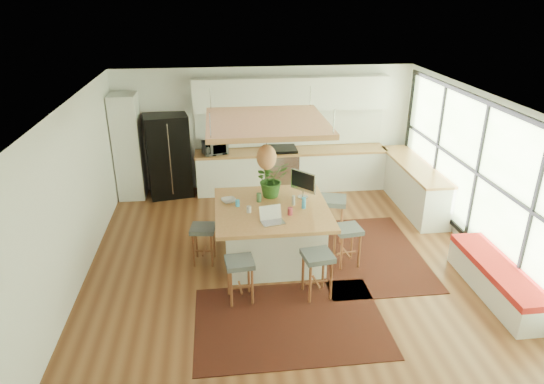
{
  "coord_description": "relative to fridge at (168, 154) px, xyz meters",
  "views": [
    {
      "loc": [
        -1.05,
        -6.77,
        4.25
      ],
      "look_at": [
        -0.2,
        0.5,
        1.1
      ],
      "focal_mm": 31.6,
      "sensor_mm": 36.0,
      "label": 1
    }
  ],
  "objects": [
    {
      "name": "floor",
      "position": [
        2.14,
        -3.2,
        -0.93
      ],
      "size": [
        7.0,
        7.0,
        0.0
      ],
      "primitive_type": "plane",
      "color": "brown",
      "rests_on": "ground"
    },
    {
      "name": "ceiling",
      "position": [
        2.14,
        -3.2,
        1.78
      ],
      "size": [
        7.0,
        7.0,
        0.0
      ],
      "primitive_type": "plane",
      "rotation": [
        3.14,
        0.0,
        0.0
      ],
      "color": "white",
      "rests_on": "ground"
    },
    {
      "name": "wall_back",
      "position": [
        2.14,
        0.3,
        0.42
      ],
      "size": [
        6.5,
        0.0,
        6.5
      ],
      "primitive_type": "plane",
      "rotation": [
        1.57,
        0.0,
        0.0
      ],
      "color": "white",
      "rests_on": "ground"
    },
    {
      "name": "wall_front",
      "position": [
        2.14,
        -6.7,
        0.42
      ],
      "size": [
        6.5,
        0.0,
        6.5
      ],
      "primitive_type": "plane",
      "rotation": [
        -1.57,
        0.0,
        0.0
      ],
      "color": "white",
      "rests_on": "ground"
    },
    {
      "name": "wall_left",
      "position": [
        -1.11,
        -3.2,
        0.42
      ],
      "size": [
        0.0,
        7.0,
        7.0
      ],
      "primitive_type": "plane",
      "rotation": [
        1.57,
        0.0,
        1.57
      ],
      "color": "white",
      "rests_on": "ground"
    },
    {
      "name": "wall_right",
      "position": [
        5.39,
        -3.2,
        0.42
      ],
      "size": [
        0.0,
        7.0,
        7.0
      ],
      "primitive_type": "plane",
      "rotation": [
        1.57,
        0.0,
        -1.57
      ],
      "color": "white",
      "rests_on": "ground"
    },
    {
      "name": "window_wall",
      "position": [
        5.36,
        -3.2,
        0.47
      ],
      "size": [
        0.1,
        6.2,
        2.6
      ],
      "primitive_type": null,
      "color": "black",
      "rests_on": "wall_right"
    },
    {
      "name": "pantry",
      "position": [
        -0.81,
        -0.02,
        0.2
      ],
      "size": [
        0.55,
        0.6,
        2.25
      ],
      "primitive_type": "cube",
      "color": "white",
      "rests_on": "floor"
    },
    {
      "name": "back_counter_base",
      "position": [
        2.69,
        -0.02,
        -0.49
      ],
      "size": [
        4.2,
        0.6,
        0.88
      ],
      "primitive_type": "cube",
      "color": "white",
      "rests_on": "floor"
    },
    {
      "name": "back_counter_top",
      "position": [
        2.69,
        -0.02,
        -0.03
      ],
      "size": [
        4.24,
        0.64,
        0.05
      ],
      "primitive_type": "cube",
      "color": "#AA6C3C",
      "rests_on": "back_counter_base"
    },
    {
      "name": "backsplash",
      "position": [
        2.69,
        0.28,
        0.43
      ],
      "size": [
        4.2,
        0.02,
        0.8
      ],
      "primitive_type": "cube",
      "color": "white",
      "rests_on": "wall_back"
    },
    {
      "name": "upper_cabinets",
      "position": [
        2.69,
        0.12,
        1.22
      ],
      "size": [
        4.2,
        0.34,
        0.7
      ],
      "primitive_type": "cube",
      "color": "white",
      "rests_on": "wall_back"
    },
    {
      "name": "range",
      "position": [
        2.44,
        -0.02,
        -0.43
      ],
      "size": [
        0.76,
        0.62,
        1.0
      ],
      "primitive_type": null,
      "color": "#A5A5AA",
      "rests_on": "floor"
    },
    {
      "name": "right_counter_base",
      "position": [
        5.07,
        -1.2,
        -0.49
      ],
      "size": [
        0.6,
        2.5,
        0.88
      ],
      "primitive_type": "cube",
      "color": "white",
      "rests_on": "floor"
    },
    {
      "name": "right_counter_top",
      "position": [
        5.07,
        -1.2,
        -0.03
      ],
      "size": [
        0.64,
        2.54,
        0.05
      ],
      "primitive_type": "cube",
      "color": "#AA6C3C",
      "rests_on": "right_counter_base"
    },
    {
      "name": "window_bench",
      "position": [
        5.09,
        -4.4,
        -0.68
      ],
      "size": [
        0.52,
        2.0,
        0.5
      ],
      "primitive_type": null,
      "color": "white",
      "rests_on": "floor"
    },
    {
      "name": "ceiling_panel",
      "position": [
        1.84,
        -2.8,
        1.12
      ],
      "size": [
        1.86,
        1.86,
        0.8
      ],
      "primitive_type": null,
      "color": "#AA6C3C",
      "rests_on": "ceiling"
    },
    {
      "name": "rug_near",
      "position": [
        1.95,
        -4.7,
        -0.92
      ],
      "size": [
        2.6,
        1.8,
        0.01
      ],
      "primitive_type": "cube",
      "color": "black",
      "rests_on": "floor"
    },
    {
      "name": "rug_right",
      "position": [
        3.54,
        -3.03,
        -0.92
      ],
      "size": [
        1.8,
        2.6,
        0.01
      ],
      "primitive_type": "cube",
      "color": "black",
      "rests_on": "floor"
    },
    {
      "name": "fridge",
      "position": [
        0.0,
        0.0,
        0.0
      ],
      "size": [
        1.0,
        0.85,
        1.8
      ],
      "primitive_type": null,
      "rotation": [
        0.0,
        0.0,
        0.18
      ],
      "color": "black",
      "rests_on": "floor"
    },
    {
      "name": "island",
      "position": [
        1.9,
        -2.94,
        -0.46
      ],
      "size": [
        1.85,
        1.85,
        0.93
      ],
      "primitive_type": null,
      "color": "#AA6C3C",
      "rests_on": "floor"
    },
    {
      "name": "stool_near_left",
      "position": [
        1.31,
        -4.1,
        -0.57
      ],
      "size": [
        0.43,
        0.43,
        0.67
      ],
      "primitive_type": null,
      "rotation": [
        0.0,
        0.0,
        0.09
      ],
      "color": "#474D4E",
      "rests_on": "floor"
    },
    {
      "name": "stool_near_right",
      "position": [
        2.43,
        -4.11,
        -0.57
      ],
      "size": [
        0.48,
        0.48,
        0.71
      ],
      "primitive_type": null,
      "rotation": [
        0.0,
        0.0,
        0.15
      ],
      "color": "#474D4E",
      "rests_on": "floor"
    },
    {
      "name": "stool_right_front",
      "position": [
        3.1,
        -3.32,
        -0.57
      ],
      "size": [
        0.45,
        0.45,
        0.69
      ],
      "primitive_type": null,
      "rotation": [
        0.0,
        0.0,
        1.7
      ],
      "color": "#474D4E",
      "rests_on": "floor"
    },
    {
      "name": "stool_right_back",
      "position": [
        3.06,
        -2.39,
        -0.57
      ],
      "size": [
        0.58,
        0.58,
        0.79
      ],
      "primitive_type": null,
      "rotation": [
        0.0,
        0.0,
        1.3
      ],
      "color": "#474D4E",
      "rests_on": "floor"
    },
    {
      "name": "stool_left_side",
      "position": [
        0.77,
        -2.97,
        -0.57
      ],
      "size": [
        0.44,
        0.44,
        0.66
      ],
      "primitive_type": null,
      "rotation": [
        0.0,
        0.0,
        -1.71
      ],
      "color": "#474D4E",
      "rests_on": "floor"
    },
    {
      "name": "laptop",
      "position": [
        1.85,
        -3.5,
        0.12
      ],
      "size": [
        0.41,
        0.43,
        0.26
      ],
      "primitive_type": null,
      "rotation": [
        0.0,
        0.0,
        0.21
      ],
      "color": "#A5A5AA",
      "rests_on": "island"
    },
    {
      "name": "monitor",
      "position": [
        2.48,
        -2.6,
        0.26
      ],
      "size": [
        0.49,
        0.51,
        0.48
      ],
      "primitive_type": null,
      "rotation": [
        0.0,
        0.0,
        -0.83
      ],
      "color": "#A5A5AA",
      "rests_on": "island"
    },
    {
      "name": "microwave",
      "position": [
        1.01,
        -0.07,
        0.17
      ],
      "size": [
        0.57,
        0.42,
        0.34
      ],
      "primitive_type": "imported",
      "rotation": [
        0.0,
        0.0,
        0.3
      ],
      "color": "#A5A5AA",
      "rests_on": "back_counter_top"
    },
    {
      "name": "island_plant",
      "position": [
        1.95,
        -2.47,
        0.25
      ],
      "size": [
        0.76,
        0.79,
        0.48
      ],
      "primitive_type": "imported",
      "rotation": [
        0.0,
        0.0,
        0.41
      ],
      "color": "#1E4C19",
      "rests_on": "island"
    },
    {
      "name": "island_bowl",
      "position": [
        1.21,
        -2.66,
        0.03
      ],
      "size": [
        0.3,
        0.3,
        0.06
      ],
      "primitive_type": "imported",
      "rotation": [
        0.0,
        0.0,
        0.25
      ],
      "color": "beige",
      "rests_on": "island"
    },
    {
      "name": "island_bottle_0",
      "position": [
        1.35,
        -2.84,
        0.1
      ],
      "size": [
        0.07,
        0.07,
        0.19
      ],
      "primitive_type": "cylinder",
      "color": "#369DDA",
      "rests_on": "island"
    },
    {
      "name": "island_bottle_1",
      "position": [
        1.5,
        -3.09,
        0.1
      ],
      "size": [
        0.07,
        0.07,
        0.19
      ],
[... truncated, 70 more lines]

